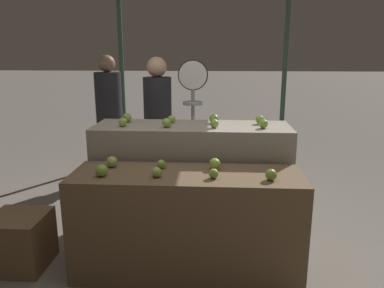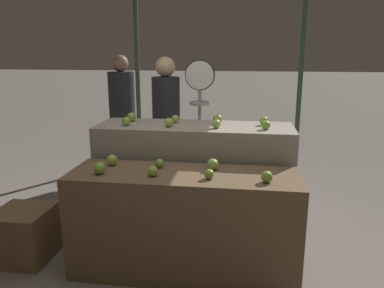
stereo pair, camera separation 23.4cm
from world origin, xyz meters
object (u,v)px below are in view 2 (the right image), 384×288
at_px(produce_scale, 200,103).
at_px(person_vendor_at_scale, 166,119).
at_px(person_customer_left, 122,108).
at_px(wooden_crate_side, 24,234).

distance_m(produce_scale, person_vendor_at_scale, 0.51).
bearing_deg(produce_scale, person_vendor_at_scale, 149.84).
bearing_deg(person_customer_left, produce_scale, 110.51).
bearing_deg(person_customer_left, wooden_crate_side, 57.42).
bearing_deg(person_vendor_at_scale, person_customer_left, -41.60).
bearing_deg(produce_scale, person_customer_left, 139.10).
height_order(produce_scale, person_customer_left, person_customer_left).
xyz_separation_m(produce_scale, person_customer_left, (-1.17, 1.01, -0.23)).
height_order(produce_scale, wooden_crate_side, produce_scale).
height_order(produce_scale, person_vendor_at_scale, person_vendor_at_scale).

